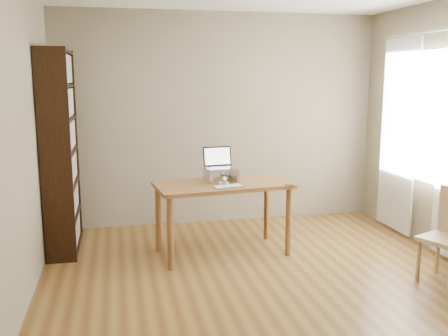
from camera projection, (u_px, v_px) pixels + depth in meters
room at (279, 142)px, 4.04m from camera, size 4.04×4.54×2.64m
bookshelf at (61, 152)px, 5.18m from camera, size 0.30×0.90×2.10m
curtains at (427, 140)px, 5.22m from camera, size 0.03×1.90×2.25m
desk at (223, 193)px, 5.12m from camera, size 1.43×0.83×0.75m
laptop_stand at (221, 174)px, 5.16m from camera, size 0.32×0.25×0.13m
laptop at (220, 163)px, 5.19m from camera, size 0.33×0.29×0.22m
keyboard at (228, 187)px, 4.89m from camera, size 0.31×0.17×0.02m
coaster at (289, 185)px, 5.00m from camera, size 0.10×0.10×0.01m
cat at (221, 175)px, 5.19m from camera, size 0.24×0.48×0.15m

